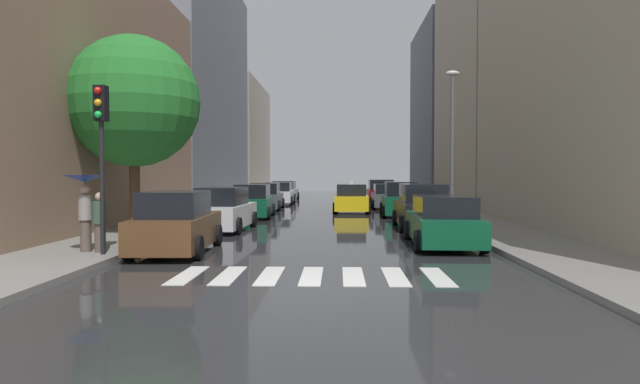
% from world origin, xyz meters
% --- Properties ---
extents(ground_plane, '(28.00, 72.00, 0.04)m').
position_xyz_m(ground_plane, '(0.00, 24.00, -0.02)').
color(ground_plane, '#2B2B2E').
extents(sidewalk_left, '(3.00, 72.00, 0.15)m').
position_xyz_m(sidewalk_left, '(-6.50, 24.00, 0.07)').
color(sidewalk_left, gray).
rests_on(sidewalk_left, ground).
extents(sidewalk_right, '(3.00, 72.00, 0.15)m').
position_xyz_m(sidewalk_right, '(6.50, 24.00, 0.07)').
color(sidewalk_right, gray).
rests_on(sidewalk_right, ground).
extents(crosswalk_stripes, '(5.85, 2.20, 0.01)m').
position_xyz_m(crosswalk_stripes, '(0.00, 1.57, 0.01)').
color(crosswalk_stripes, silver).
rests_on(crosswalk_stripes, ground).
extents(building_left_near, '(6.00, 19.66, 11.04)m').
position_xyz_m(building_left_near, '(-11.00, 11.62, 5.52)').
color(building_left_near, '#8C6B56').
rests_on(building_left_near, ground).
extents(building_left_mid, '(6.00, 19.60, 17.85)m').
position_xyz_m(building_left_mid, '(-11.00, 31.54, 8.92)').
color(building_left_mid, slate).
rests_on(building_left_mid, ground).
extents(building_left_far, '(6.00, 15.95, 12.14)m').
position_xyz_m(building_left_far, '(-11.00, 50.47, 6.07)').
color(building_left_far, '#9E9384').
rests_on(building_left_far, ground).
extents(building_right_mid, '(6.00, 12.74, 22.66)m').
position_xyz_m(building_right_mid, '(11.00, 25.91, 11.33)').
color(building_right_mid, '#B2A38C').
rests_on(building_right_mid, ground).
extents(building_right_far, '(6.00, 12.98, 15.59)m').
position_xyz_m(building_right_far, '(11.00, 39.89, 7.80)').
color(building_right_far, slate).
rests_on(building_right_far, ground).
extents(parked_car_left_nearest, '(2.13, 4.40, 1.73)m').
position_xyz_m(parked_car_left_nearest, '(-3.96, 4.97, 0.80)').
color(parked_car_left_nearest, brown).
rests_on(parked_car_left_nearest, ground).
extents(parked_car_left_second, '(2.11, 4.53, 1.69)m').
position_xyz_m(parked_car_left_second, '(-3.89, 10.93, 0.79)').
color(parked_car_left_second, silver).
rests_on(parked_car_left_second, ground).
extents(parked_car_left_third, '(2.14, 4.41, 1.69)m').
position_xyz_m(parked_car_left_third, '(-3.73, 17.22, 0.79)').
color(parked_car_left_third, '#0C4C2D').
rests_on(parked_car_left_third, ground).
extents(parked_car_left_fourth, '(2.17, 4.69, 1.65)m').
position_xyz_m(parked_car_left_fourth, '(-3.93, 23.54, 0.77)').
color(parked_car_left_fourth, '#474C51').
rests_on(parked_car_left_fourth, ground).
extents(parked_car_left_fifth, '(2.21, 4.34, 1.61)m').
position_xyz_m(parked_car_left_fifth, '(-3.75, 29.81, 0.76)').
color(parked_car_left_fifth, silver).
rests_on(parked_car_left_fifth, ground).
extents(parked_car_left_sixth, '(2.23, 4.63, 1.63)m').
position_xyz_m(parked_car_left_sixth, '(-3.91, 35.42, 0.76)').
color(parked_car_left_sixth, '#B2B7BF').
rests_on(parked_car_left_sixth, ground).
extents(parked_car_right_nearest, '(2.15, 4.76, 1.55)m').
position_xyz_m(parked_car_right_nearest, '(3.79, 6.66, 0.73)').
color(parked_car_right_nearest, '#0C4C2D').
rests_on(parked_car_right_nearest, ground).
extents(parked_car_right_second, '(2.13, 4.80, 1.81)m').
position_xyz_m(parked_car_right_second, '(3.95, 11.88, 0.84)').
color(parked_car_right_second, black).
rests_on(parked_car_right_second, ground).
extents(parked_car_right_third, '(2.16, 4.44, 1.80)m').
position_xyz_m(parked_car_right_third, '(3.86, 18.53, 0.83)').
color(parked_car_right_third, '#0C4C2D').
rests_on(parked_car_right_third, ground).
extents(parked_car_right_fourth, '(2.12, 4.56, 1.58)m').
position_xyz_m(parked_car_right_fourth, '(3.74, 25.07, 0.74)').
color(parked_car_right_fourth, '#474C51').
rests_on(parked_car_right_fourth, ground).
extents(parked_car_right_fifth, '(2.19, 4.75, 1.80)m').
position_xyz_m(parked_car_right_fifth, '(3.73, 30.39, 0.84)').
color(parked_car_right_fifth, maroon).
rests_on(parked_car_right_fifth, ground).
extents(taxi_midroad, '(2.16, 4.47, 1.81)m').
position_xyz_m(taxi_midroad, '(1.36, 21.32, 0.76)').
color(taxi_midroad, yellow).
rests_on(taxi_midroad, ground).
extents(pedestrian_foreground, '(1.10, 1.10, 2.04)m').
position_xyz_m(pedestrian_foreground, '(-6.11, 4.04, 1.67)').
color(pedestrian_foreground, brown).
rests_on(pedestrian_foreground, sidewalk_left).
extents(pedestrian_near_tree, '(0.36, 0.36, 1.58)m').
position_xyz_m(pedestrian_near_tree, '(-5.70, 3.98, 0.97)').
color(pedestrian_near_tree, brown).
rests_on(pedestrian_near_tree, sidewalk_left).
extents(street_tree_left, '(4.53, 4.53, 6.84)m').
position_xyz_m(street_tree_left, '(-6.51, 8.59, 4.71)').
color(street_tree_left, '#513823').
rests_on(street_tree_left, sidewalk_left).
extents(traffic_light_left_corner, '(0.30, 0.42, 4.30)m').
position_xyz_m(traffic_light_left_corner, '(-5.45, 3.55, 3.29)').
color(traffic_light_left_corner, black).
rests_on(traffic_light_left_corner, sidewalk_left).
extents(lamp_post_right, '(0.60, 0.28, 6.56)m').
position_xyz_m(lamp_post_right, '(5.55, 13.87, 3.96)').
color(lamp_post_right, '#595B60').
rests_on(lamp_post_right, sidewalk_right).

